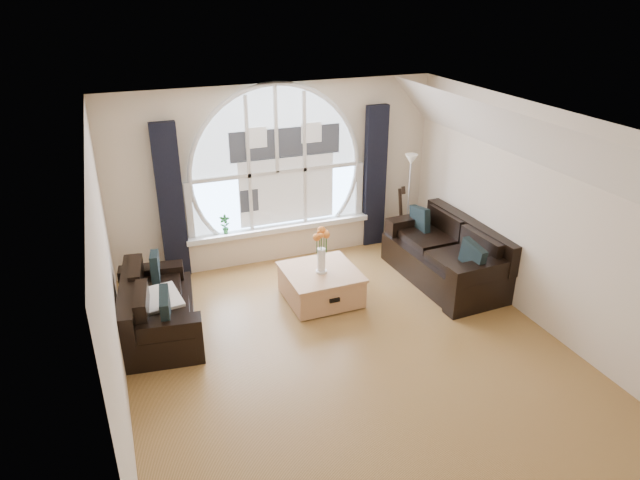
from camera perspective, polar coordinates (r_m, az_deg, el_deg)
The scene contains 21 objects.
ground at distance 6.89m, azimuth 2.72°, elevation -10.91°, with size 5.00×5.50×0.01m, color brown.
ceiling at distance 5.76m, azimuth 3.26°, elevation 11.51°, with size 5.00×5.50×0.01m, color silver.
wall_back at distance 8.62m, azimuth -4.42°, elevation 6.62°, with size 5.00×0.01×2.70m, color beige.
wall_front at distance 4.24m, azimuth 18.62°, elevation -15.74°, with size 5.00×0.01×2.70m, color beige.
wall_left at distance 5.77m, azimuth -20.50°, elevation -4.47°, with size 0.01×5.50×2.70m, color beige.
wall_right at distance 7.50m, azimuth 20.76°, elevation 2.24°, with size 0.01×5.50×2.70m, color beige.
attic_slope at distance 7.01m, azimuth 20.10°, elevation 9.51°, with size 0.92×5.50×0.72m, color silver.
arched_window at distance 8.51m, azimuth -4.42°, elevation 8.32°, with size 2.60×0.06×2.15m, color silver.
window_sill at distance 8.82m, azimuth -4.06°, elevation 1.24°, with size 2.90×0.22×0.08m, color white.
window_frame at distance 8.48m, azimuth -4.36°, elevation 8.27°, with size 2.76×0.08×2.15m, color white.
neighbor_house at distance 8.57m, azimuth -3.40°, elevation 7.60°, with size 1.70×0.02×1.50m, color silver.
curtain_left at distance 8.29m, azimuth -14.79°, elevation 3.64°, with size 0.35×0.12×2.30m, color black.
curtain_right at distance 9.13m, azimuth 5.55°, elevation 6.30°, with size 0.35×0.12×2.30m, color black.
sofa_left at distance 7.27m, azimuth -16.00°, elevation -6.14°, with size 0.83×1.66×0.74m, color black.
sofa_right at distance 8.38m, azimuth 12.51°, elevation -1.47°, with size 0.99×1.97×0.88m, color black.
coffee_chest at distance 7.75m, azimuth 0.08°, elevation -4.42°, with size 0.98×0.98×0.48m, color tan.
throw_blanket at distance 7.13m, azimuth -16.15°, elevation -5.90°, with size 0.55×0.55×0.10m, color silver.
vase_flowers at distance 7.45m, azimuth 0.13°, elevation -0.61°, with size 0.24×0.24×0.70m, color white.
floor_lamp at distance 9.08m, azimuth 8.88°, elevation 3.66°, with size 0.24×0.24×1.60m, color #B2B2B2.
guitar at distance 9.31m, azimuth 7.89°, elevation 2.47°, with size 0.36×0.24×1.06m, color brown.
potted_plant at distance 8.57m, azimuth -9.56°, elevation 1.56°, with size 0.16×0.11×0.29m, color #1E6023.
Camera 1 is at (-2.30, -5.12, 4.00)m, focal length 31.77 mm.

